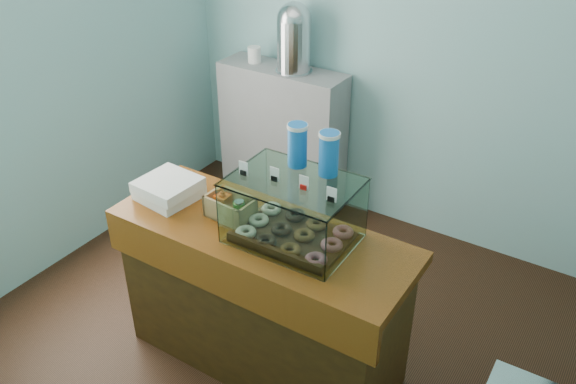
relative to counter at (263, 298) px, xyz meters
The scene contains 8 objects.
ground 0.52m from the counter, 90.00° to the left, with size 3.50×3.50×0.00m, color black.
room_shell 1.27m from the counter, 84.37° to the left, with size 3.54×3.04×2.82m.
counter is the anchor object (origin of this frame).
back_shelf 1.82m from the counter, 119.76° to the left, with size 1.00×0.32×1.10m, color gray.
display_case 0.65m from the counter, 21.67° to the left, with size 0.61×0.45×0.55m.
condiment_crate 0.55m from the counter, behind, with size 0.26×0.16×0.17m.
pastry_boxes 0.78m from the counter, behind, with size 0.32×0.33×0.12m.
coffee_urn 1.98m from the counter, 116.83° to the left, with size 0.27×0.27×0.50m.
Camera 1 is at (1.48, -2.30, 2.66)m, focal length 38.00 mm.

